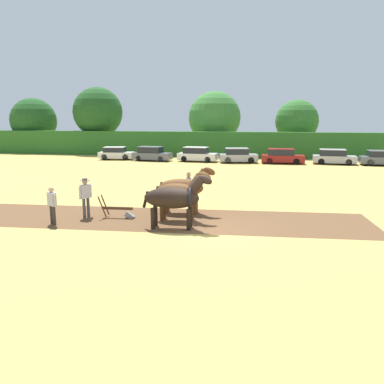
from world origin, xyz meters
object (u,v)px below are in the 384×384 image
draft_horse_lead_left (174,198)px  draft_horse_lead_right (179,192)px  parked_car_center (238,156)px  tree_center (297,121)px  parked_car_center_left (197,155)px  tree_center_left (215,118)px  parked_car_far_right (384,158)px  tree_left (98,112)px  farmer_onlooker_left (52,203)px  draft_horse_trail_left (184,187)px  plow (120,211)px  parked_car_far_left (116,153)px  parked_car_left (152,154)px  farmer_at_plow (85,194)px  parked_car_center_right (282,156)px  farmer_beside_team (189,185)px  parked_car_right (334,157)px  tree_far_left (34,121)px

draft_horse_lead_left → draft_horse_lead_right: (-0.10, 1.31, -0.02)m
parked_car_center → draft_horse_lead_right: bearing=-103.1°
tree_center → parked_car_center_left: size_ratio=1.59×
tree_center_left → parked_car_far_right: size_ratio=1.78×
tree_left → farmer_onlooker_left: tree_left is taller
draft_horse_trail_left → parked_car_far_right: 27.15m
tree_center_left → parked_car_center: 11.53m
draft_horse_trail_left → plow: bearing=-154.5°
draft_horse_trail_left → tree_left: bearing=116.9°
parked_car_center_left → parked_car_far_right: parked_car_center_left is taller
tree_left → parked_car_far_left: 10.58m
tree_left → parked_car_left: (9.92, -8.08, -4.68)m
parked_car_left → draft_horse_lead_right: bearing=-63.9°
tree_center_left → farmer_onlooker_left: (-2.04, -35.27, -3.76)m
draft_horse_lead_right → farmer_at_plow: bearing=179.9°
parked_car_center_left → parked_car_center_right: parked_car_center_left is taller
farmer_beside_team → farmer_onlooker_left: farmer_beside_team is taller
farmer_onlooker_left → parked_car_center: bearing=19.1°
tree_center_left → parked_car_far_left: tree_center_left is taller
plow → farmer_onlooker_left: size_ratio=1.03×
tree_left → parked_car_right: (29.00, -7.55, -4.70)m
farmer_at_plow → parked_car_right: size_ratio=0.43×
farmer_onlooker_left → plow: bearing=-24.7°
tree_far_left → parked_car_far_left: 17.85m
tree_center → farmer_beside_team: 30.84m
parked_car_center_left → draft_horse_lead_left: bearing=-76.5°
farmer_beside_team → parked_car_center_right: 20.93m
parked_car_center_left → parked_car_center: bearing=0.9°
draft_horse_lead_right → plow: bearing=180.0°
parked_car_far_left → tree_center_left: bearing=36.5°
draft_horse_lead_left → tree_center_left: bearing=90.9°
farmer_beside_team → farmer_at_plow: bearing=-160.5°
draft_horse_lead_right → tree_far_left: bearing=127.2°
parked_car_left → parked_car_center: parked_car_left is taller
draft_horse_lead_right → parked_car_far_left: (-13.02, 23.95, -0.56)m
parked_car_center_left → farmer_at_plow: bearing=-86.7°
tree_left → parked_car_right: size_ratio=2.05×
tree_left → parked_car_left: bearing=-39.2°
draft_horse_lead_left → tree_left: bearing=115.1°
tree_left → tree_center_left: tree_left is taller
tree_center_left → parked_car_far_left: 14.29m
tree_far_left → parked_car_center_left: 26.51m
draft_horse_lead_left → parked_car_left: size_ratio=0.69×
tree_left → parked_car_center_left: 17.56m
plow → parked_car_center: 23.87m
tree_center → parked_car_center_right: size_ratio=1.61×
tree_center → farmer_onlooker_left: bearing=-109.6°
tree_far_left → parked_car_center_right: (33.83, -8.41, -3.57)m
draft_horse_lead_left → draft_horse_lead_right: draft_horse_lead_left is taller
tree_center → parked_car_center_right: (-1.98, -9.55, -3.52)m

